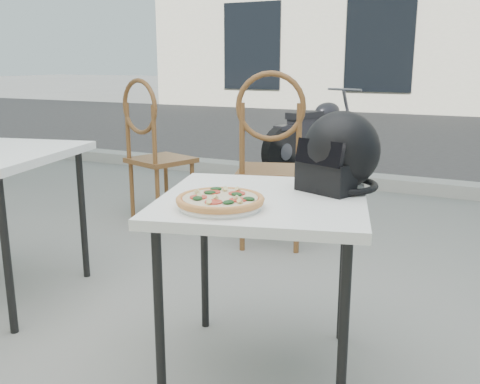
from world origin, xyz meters
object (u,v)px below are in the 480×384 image
at_px(plate, 220,205).
at_px(motorcycle, 320,134).
at_px(cafe_table_main, 263,213).
at_px(pizza, 220,199).
at_px(helmet, 340,155).
at_px(cafe_chair_side, 152,143).
at_px(cafe_chair_main, 271,152).

distance_m(plate, motorcycle, 4.42).
distance_m(cafe_table_main, pizza, 0.24).
height_order(helmet, cafe_chair_side, cafe_chair_side).
relative_size(plate, cafe_chair_side, 0.34).
bearing_deg(cafe_chair_main, motorcycle, -96.60).
bearing_deg(plate, cafe_table_main, 71.63).
height_order(pizza, cafe_chair_side, cafe_chair_side).
distance_m(cafe_table_main, cafe_chair_side, 2.17).
xyz_separation_m(plate, cafe_chair_main, (-0.47, 1.56, -0.08)).
bearing_deg(helmet, pizza, -101.30).
relative_size(cafe_chair_main, motorcycle, 0.66).
relative_size(helmet, cafe_chair_side, 0.36).
bearing_deg(helmet, cafe_table_main, -110.34).
height_order(cafe_table_main, motorcycle, motorcycle).
xyz_separation_m(pizza, motorcycle, (-1.02, 4.29, -0.34)).
relative_size(cafe_table_main, helmet, 2.34).
bearing_deg(pizza, cafe_chair_side, 131.00).
relative_size(plate, cafe_chair_main, 0.32).
xyz_separation_m(cafe_table_main, cafe_chair_side, (-1.56, 1.51, -0.04)).
distance_m(cafe_table_main, plate, 0.23).
relative_size(cafe_table_main, cafe_chair_main, 0.80).
bearing_deg(helmet, cafe_chair_main, 144.53).
distance_m(pizza, cafe_chair_side, 2.28).
bearing_deg(cafe_chair_side, cafe_chair_main, -169.82).
bearing_deg(cafe_table_main, motorcycle, 104.87).
height_order(plate, pizza, pizza).
relative_size(cafe_table_main, cafe_chair_side, 0.85).
bearing_deg(cafe_table_main, helmet, 49.00).
distance_m(helmet, motorcycle, 4.08).
bearing_deg(cafe_table_main, plate, -108.37).
distance_m(plate, helmet, 0.54).
height_order(cafe_table_main, pizza, pizza).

